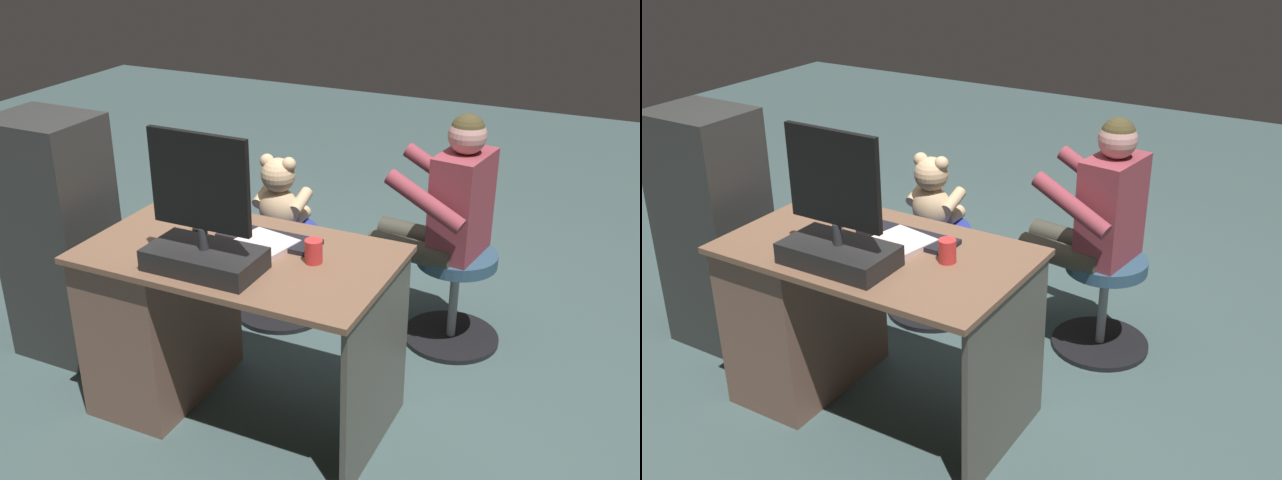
% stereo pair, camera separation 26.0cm
% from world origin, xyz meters
% --- Properties ---
extents(ground_plane, '(10.00, 10.00, 0.00)m').
position_xyz_m(ground_plane, '(0.00, 0.00, 0.00)').
color(ground_plane, '#3E5352').
extents(desk, '(1.22, 0.70, 0.75)m').
position_xyz_m(desk, '(0.31, 0.44, 0.40)').
color(desk, brown).
rests_on(desk, ground_plane).
extents(monitor, '(0.43, 0.24, 0.52)m').
position_xyz_m(monitor, '(0.04, 0.62, 0.89)').
color(monitor, black).
rests_on(monitor, desk).
extents(keyboard, '(0.42, 0.14, 0.02)m').
position_xyz_m(keyboard, '(-0.06, 0.30, 0.76)').
color(keyboard, black).
rests_on(keyboard, desk).
extents(computer_mouse, '(0.06, 0.10, 0.04)m').
position_xyz_m(computer_mouse, '(0.25, 0.32, 0.77)').
color(computer_mouse, '#232F2C').
rests_on(computer_mouse, desk).
extents(cup, '(0.07, 0.07, 0.09)m').
position_xyz_m(cup, '(-0.30, 0.40, 0.80)').
color(cup, red).
rests_on(cup, desk).
extents(tv_remote, '(0.09, 0.16, 0.02)m').
position_xyz_m(tv_remote, '(0.29, 0.53, 0.76)').
color(tv_remote, black).
rests_on(tv_remote, desk).
extents(notebook_binder, '(0.27, 0.34, 0.02)m').
position_xyz_m(notebook_binder, '(-0.06, 0.41, 0.77)').
color(notebook_binder, beige).
rests_on(notebook_binder, desk).
extents(office_chair_teddy, '(0.49, 0.49, 0.48)m').
position_xyz_m(office_chair_teddy, '(0.26, -0.37, 0.27)').
color(office_chair_teddy, black).
rests_on(office_chair_teddy, ground_plane).
extents(teddy_bear, '(0.27, 0.27, 0.39)m').
position_xyz_m(teddy_bear, '(0.26, -0.38, 0.65)').
color(teddy_bear, '#D8B185').
rests_on(teddy_bear, office_chair_teddy).
extents(visitor_chair, '(0.47, 0.47, 0.48)m').
position_xyz_m(visitor_chair, '(-0.63, -0.48, 0.28)').
color(visitor_chair, black).
rests_on(visitor_chair, ground_plane).
extents(person, '(0.58, 0.52, 1.15)m').
position_xyz_m(person, '(-0.53, -0.47, 0.67)').
color(person, '#8E3843').
rests_on(person, ground_plane).
extents(equipment_rack, '(0.44, 0.36, 1.15)m').
position_xyz_m(equipment_rack, '(1.01, 0.36, 0.58)').
color(equipment_rack, '#30312F').
rests_on(equipment_rack, ground_plane).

